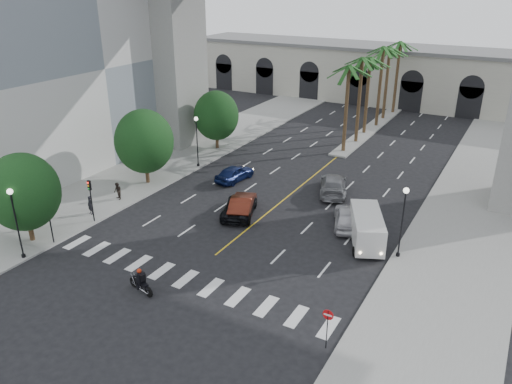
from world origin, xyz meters
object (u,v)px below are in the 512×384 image
Objects in this scene: lamp_post_right at (403,217)px; car_d at (333,185)px; motorcycle_rider at (141,282)px; pedestrian_a at (90,205)px; car_e at (235,173)px; car_b at (242,205)px; traffic_signal_far at (91,194)px; car_c at (239,207)px; cargo_van at (367,228)px; traffic_signal_near at (49,213)px; lamp_post_left_far at (197,137)px; pedestrian_b at (118,191)px; car_a at (347,217)px; lamp_post_left_near at (15,218)px; do_not_enter_sign at (328,321)px.

lamp_post_right is 11.99m from car_d.
motorcycle_rider is 12.70m from pedestrian_a.
motorcycle_rider is 19.30m from car_e.
car_b is at bearing 176.70° from lamp_post_right.
car_c is at bearing 36.37° from traffic_signal_far.
cargo_van is (-2.62, 0.87, -1.92)m from lamp_post_right.
traffic_signal_far is at bearing -164.02° from lamp_post_right.
lamp_post_right reaches higher than car_b.
motorcycle_rider is at bearing -8.79° from traffic_signal_near.
motorcycle_rider is (9.91, -20.02, -2.47)m from lamp_post_left_far.
car_e is at bearing 80.20° from pedestrian_b.
car_c is 7.60m from car_e.
traffic_signal_far is at bearing -21.89° from pedestrian_a.
traffic_signal_far is at bearing 25.13° from car_d.
lamp_post_right is (22.80, -8.00, 0.00)m from lamp_post_left_far.
motorcycle_rider is 1.45× the size of pedestrian_b.
car_a is 0.85× the size of car_d.
lamp_post_left_far is at bearing -37.05° from car_a.
lamp_post_left_near is 1.10× the size of car_a.
lamp_post_left_near is 2.60m from traffic_signal_near.
car_a is 0.93× the size of car_c.
pedestrian_b is (-24.01, -2.38, -2.29)m from lamp_post_right.
lamp_post_left_far is at bearing 130.02° from motorcycle_rider.
cargo_van is at bearing 29.53° from traffic_signal_near.
traffic_signal_far is 0.75× the size of car_a.
pedestrian_a reaches higher than car_a.
pedestrian_b is (-10.74, -2.83, 0.21)m from car_c.
car_d is at bearing 59.83° from pedestrian_b.
car_e is 11.13m from pedestrian_b.
traffic_signal_far is 11.85m from car_c.
car_a is at bearing 113.83° from cargo_van.
traffic_signal_near is at bearing -55.40° from pedestrian_b.
lamp_post_right is 13.51m from car_c.
car_d is at bearing 90.64° from motorcycle_rider.
lamp_post_left_near is at bearing 82.10° from car_e.
do_not_enter_sign reaches higher than pedestrian_a.
car_d is 9.60m from car_e.
motorcycle_rider is at bearing 56.28° from car_d.
car_c is 3.32× the size of pedestrian_b.
pedestrian_a is at bearing 69.92° from car_e.
lamp_post_left_far reaches higher than car_e.
traffic_signal_far is 0.73× the size of car_b.
car_c is 1.16× the size of car_e.
traffic_signal_near is 5.22m from pedestrian_a.
pedestrian_b is (-1.31, 4.12, -1.58)m from traffic_signal_far.
car_c is at bearing 40.21° from pedestrian_b.
car_c is at bearing 47.88° from car_b.
traffic_signal_far reaches higher than car_d.
lamp_post_left_far reaches higher than pedestrian_a.
lamp_post_right is at bearing 15.98° from traffic_signal_far.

